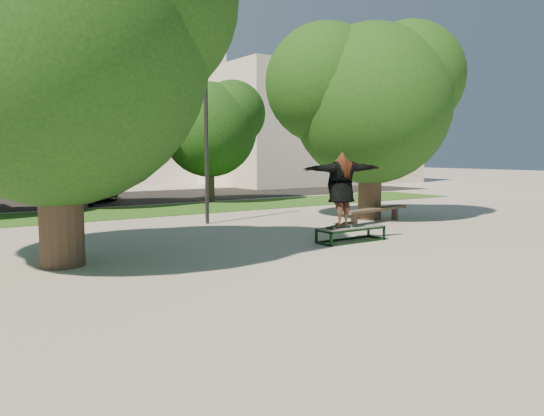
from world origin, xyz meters
TOP-DOWN VIEW (x-y plane):
  - ground at (0.00, 0.00)m, footprint 120.00×120.00m
  - grass_strip at (1.00, 9.50)m, footprint 30.00×4.00m
  - asphalt_strip at (0.00, 16.00)m, footprint 40.00×8.00m
  - tree_left at (-4.29, 1.09)m, footprint 6.96×5.95m
  - tree_right at (5.92, 3.08)m, footprint 6.24×5.33m
  - bg_tree_mid at (-1.08, 12.08)m, footprint 5.76×4.92m
  - bg_tree_right at (4.43, 11.57)m, footprint 5.04×4.31m
  - lamppost at (1.00, 5.00)m, footprint 0.25×0.15m
  - side_building at (18.00, 22.00)m, footprint 15.00×10.00m
  - grind_box at (2.39, -0.02)m, footprint 1.80×0.60m
  - skater_rig at (2.05, -0.02)m, footprint 2.23×0.95m
  - bench at (5.52, 2.24)m, footprint 3.03×0.93m
  - car_dark at (-0.96, 14.00)m, footprint 1.94×4.36m
  - car_grey at (-0.20, 15.80)m, footprint 3.16×5.24m
  - car_silver_b at (0.50, 16.50)m, footprint 1.90×4.52m

SIDE VIEW (x-z plane):
  - ground at x=0.00m, z-range 0.00..0.00m
  - asphalt_strip at x=0.00m, z-range 0.00..0.01m
  - grass_strip at x=1.00m, z-range 0.00..0.02m
  - grind_box at x=2.39m, z-range 0.00..0.38m
  - bench at x=5.52m, z-range 0.16..0.62m
  - car_silver_b at x=0.50m, z-range 0.00..1.30m
  - car_grey at x=-0.20m, z-range 0.00..1.36m
  - car_dark at x=-0.96m, z-range 0.00..1.39m
  - skater_rig at x=2.05m, z-range 0.41..2.25m
  - lamppost at x=1.00m, z-range 0.10..6.21m
  - bg_tree_right at x=4.43m, z-range 0.77..6.21m
  - side_building at x=18.00m, z-range 0.00..8.00m
  - bg_tree_mid at x=-1.08m, z-range 0.90..7.14m
  - tree_right at x=5.92m, z-range 0.84..7.35m
  - tree_left at x=-4.29m, z-range 0.86..7.98m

